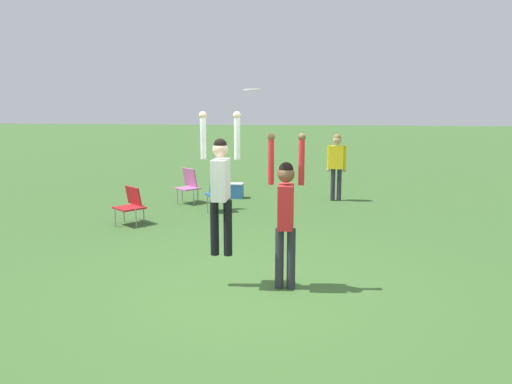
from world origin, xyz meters
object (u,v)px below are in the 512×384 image
object	(u,v)px
person_jumping	(221,181)
camping_chair_2	(189,184)
camping_chair_0	(218,190)
camping_chair_1	(131,203)
frisbee	(252,90)
person_spectator_near	(337,161)
cooler_box	(235,191)
person_defending	(286,208)

from	to	relation	value
person_jumping	camping_chair_2	size ratio (longest dim) A/B	2.23
camping_chair_0	camping_chair_1	bearing A→B (deg)	13.99
camping_chair_2	frisbee	bearing A→B (deg)	151.25
person_spectator_near	cooler_box	distance (m)	2.88
person_spectator_near	person_defending	bearing A→B (deg)	-86.28
camping_chair_1	person_spectator_near	size ratio (longest dim) A/B	0.47
person_defending	camping_chair_2	world-z (taller)	person_defending
person_spectator_near	cooler_box	bearing A→B (deg)	-169.74
frisbee	camping_chair_0	distance (m)	5.81
person_defending	person_spectator_near	bearing A→B (deg)	172.30
camping_chair_0	camping_chair_2	distance (m)	1.32
camping_chair_0	cooler_box	size ratio (longest dim) A/B	2.03
camping_chair_0	camping_chair_1	size ratio (longest dim) A/B	1.04
camping_chair_1	cooler_box	bearing A→B (deg)	-77.88
cooler_box	camping_chair_2	bearing A→B (deg)	-142.82
person_spectator_near	cooler_box	size ratio (longest dim) A/B	4.15
camping_chair_1	frisbee	bearing A→B (deg)	170.69
frisbee	camping_chair_1	world-z (taller)	frisbee
camping_chair_0	camping_chair_2	size ratio (longest dim) A/B	0.98
person_jumping	person_spectator_near	bearing A→B (deg)	-15.05
person_jumping	camping_chair_2	world-z (taller)	person_jumping
camping_chair_1	person_spectator_near	xyz separation A→B (m)	(4.43, 3.27, 0.63)
camping_chair_0	person_spectator_near	bearing A→B (deg)	179.33
camping_chair_0	cooler_box	world-z (taller)	camping_chair_0
camping_chair_1	person_spectator_near	bearing A→B (deg)	-104.37
camping_chair_1	camping_chair_2	distance (m)	2.54
camping_chair_0	person_jumping	bearing A→B (deg)	71.25
person_defending	camping_chair_1	bearing A→B (deg)	-134.30
person_jumping	camping_chair_2	xyz separation A→B (m)	(-2.09, 5.91, -0.99)
frisbee	camping_chair_2	world-z (taller)	frisbee
person_defending	person_spectator_near	size ratio (longest dim) A/B	1.21
person_defending	camping_chair_0	bearing A→B (deg)	-158.77
frisbee	camping_chair_0	world-z (taller)	frisbee
person_defending	frisbee	world-z (taller)	frisbee
camping_chair_1	cooler_box	world-z (taller)	camping_chair_1
cooler_box	person_defending	bearing A→B (deg)	-74.31
person_defending	camping_chair_2	size ratio (longest dim) A/B	2.42
camping_chair_0	camping_chair_1	xyz separation A→B (m)	(-1.58, -1.59, -0.06)
person_jumping	camping_chair_1	distance (m)	4.49
person_jumping	camping_chair_1	xyz separation A→B (m)	(-2.69, 3.44, -1.04)
camping_chair_0	person_defending	bearing A→B (deg)	80.57
person_jumping	camping_chair_1	size ratio (longest dim) A/B	2.37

